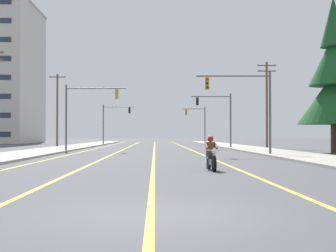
{
  "coord_description": "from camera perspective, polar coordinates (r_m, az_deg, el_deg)",
  "views": [
    {
      "loc": [
        -0.02,
        -8.89,
        1.49
      ],
      "look_at": [
        0.94,
        26.54,
        2.17
      ],
      "focal_mm": 50.73,
      "sensor_mm": 36.0,
      "label": 1
    }
  ],
  "objects": [
    {
      "name": "lane_stripe_far_left",
      "position": [
        54.3,
        -8.42,
        -2.65
      ],
      "size": [
        0.16,
        100.0,
        0.01
      ],
      "primitive_type": "cube",
      "color": "yellow",
      "rests_on": "ground"
    },
    {
      "name": "traffic_signal_near_left",
      "position": [
        44.94,
        -10.09,
        2.31
      ],
      "size": [
        5.66,
        0.5,
        6.2
      ],
      "color": "#56565B",
      "rests_on": "ground"
    },
    {
      "name": "utility_pole_right_far",
      "position": [
        56.33,
        11.79,
        2.88
      ],
      "size": [
        2.2,
        0.26,
        9.99
      ],
      "color": "brown",
      "rests_on": "ground"
    },
    {
      "name": "lane_stripe_center",
      "position": [
        53.91,
        -1.64,
        -2.67
      ],
      "size": [
        0.16,
        100.0,
        0.01
      ],
      "primitive_type": "cube",
      "color": "yellow",
      "rests_on": "ground"
    },
    {
      "name": "ground_plane",
      "position": [
        9.01,
        -1.43,
        -10.62
      ],
      "size": [
        400.0,
        400.0,
        0.0
      ],
      "primitive_type": "plane",
      "color": "#47474C"
    },
    {
      "name": "traffic_signal_far_right",
      "position": [
        78.93,
        3.71,
        0.75
      ],
      "size": [
        3.76,
        0.37,
        6.2
      ],
      "color": "#56565B",
      "rests_on": "ground"
    },
    {
      "name": "lane_stripe_left",
      "position": [
        54.01,
        -5.03,
        -2.67
      ],
      "size": [
        0.16,
        100.0,
        0.01
      ],
      "primitive_type": "cube",
      "color": "yellow",
      "rests_on": "ground"
    },
    {
      "name": "motorcycle_with_rider",
      "position": [
        20.16,
        5.2,
        -3.66
      ],
      "size": [
        0.7,
        2.19,
        1.46
      ],
      "color": "black",
      "rests_on": "ground"
    },
    {
      "name": "conifer_tree_right_verge_near",
      "position": [
        40.84,
        19.3,
        5.12
      ],
      "size": [
        5.82,
        5.82,
        12.81
      ],
      "color": "#423023",
      "rests_on": "ground"
    },
    {
      "name": "traffic_signal_mid_right",
      "position": [
        53.88,
        6.19,
        1.66
      ],
      "size": [
        4.53,
        0.37,
        6.2
      ],
      "color": "#56565B",
      "rests_on": "ground"
    },
    {
      "name": "sidewalk_kerb_left",
      "position": [
        49.9,
        -12.99,
        -2.7
      ],
      "size": [
        4.4,
        110.0,
        0.14
      ],
      "primitive_type": "cube",
      "color": "#9E998E",
      "rests_on": "ground"
    },
    {
      "name": "utility_pole_left_far",
      "position": [
        67.5,
        -13.16,
        2.09
      ],
      "size": [
        2.34,
        0.26,
        9.95
      ],
      "color": "brown",
      "rests_on": "ground"
    },
    {
      "name": "lane_stripe_right",
      "position": [
        54.03,
        2.25,
        -2.67
      ],
      "size": [
        0.16,
        100.0,
        0.01
      ],
      "primitive_type": "cube",
      "color": "yellow",
      "rests_on": "ground"
    },
    {
      "name": "sidewalk_kerb_right",
      "position": [
        49.9,
        9.93,
        -2.71
      ],
      "size": [
        4.4,
        110.0,
        0.14
      ],
      "primitive_type": "cube",
      "color": "#9E998E",
      "rests_on": "ground"
    },
    {
      "name": "traffic_signal_mid_left",
      "position": [
        73.76,
        -6.72,
        0.94
      ],
      "size": [
        4.87,
        0.5,
        6.2
      ],
      "color": "#56565B",
      "rests_on": "ground"
    },
    {
      "name": "traffic_signal_near_right",
      "position": [
        35.5,
        9.61,
        3.2
      ],
      "size": [
        5.55,
        0.37,
        6.2
      ],
      "color": "#56565B",
      "rests_on": "ground"
    }
  ]
}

